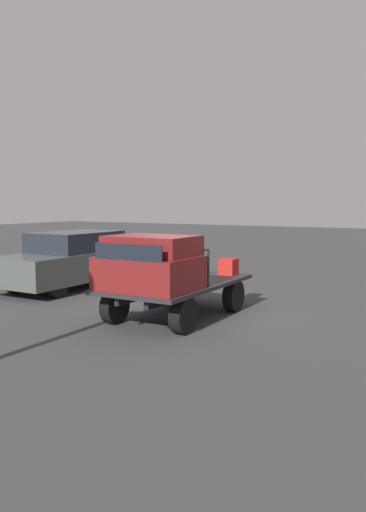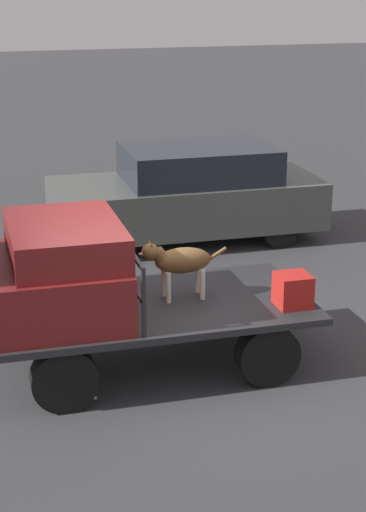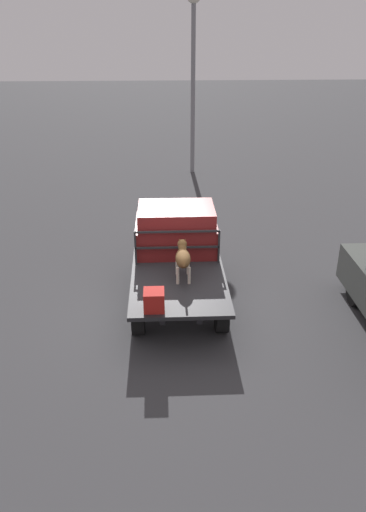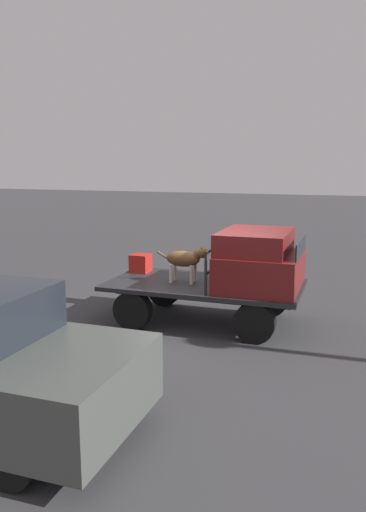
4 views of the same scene
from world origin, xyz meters
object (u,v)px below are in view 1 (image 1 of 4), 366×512
(cargo_crate, at_px, (228,267))
(dog, at_px, (182,259))
(flatbed_truck, at_px, (177,291))
(parked_sedan, at_px, (72,260))

(cargo_crate, bearing_deg, dog, -25.57)
(flatbed_truck, xyz_separation_m, parked_sedan, (-1.73, -4.55, 0.25))
(dog, xyz_separation_m, cargo_crate, (-1.19, 0.57, -0.27))
(dog, bearing_deg, cargo_crate, 135.77)
(dog, height_order, parked_sedan, parked_sedan)
(flatbed_truck, relative_size, parked_sedan, 0.81)
(parked_sedan, bearing_deg, flatbed_truck, 63.74)
(flatbed_truck, distance_m, dog, 0.75)
(flatbed_truck, xyz_separation_m, dog, (-0.34, -0.09, 0.66))
(flatbed_truck, distance_m, cargo_crate, 1.65)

